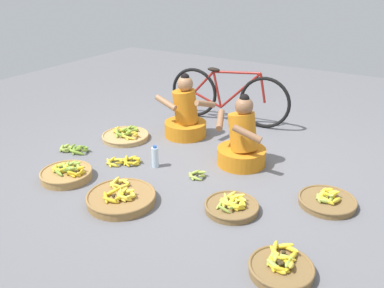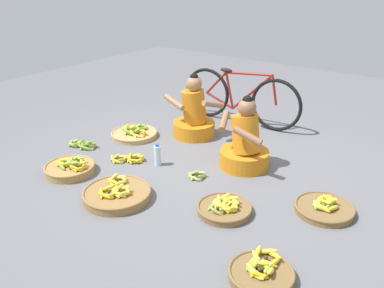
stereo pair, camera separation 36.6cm
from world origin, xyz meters
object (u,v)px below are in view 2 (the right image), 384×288
at_px(banana_basket_mid_right, 224,208).
at_px(banana_basket_mid_left, 134,133).
at_px(vendor_woman_front, 245,145).
at_px(vendor_woman_behind, 194,116).
at_px(banana_basket_near_vendor, 261,273).
at_px(loose_bananas_back_center, 196,175).
at_px(bicycle_leaning, 240,97).
at_px(water_bottle, 157,155).
at_px(loose_bananas_front_left, 130,158).
at_px(loose_bananas_front_right, 82,144).
at_px(banana_basket_near_bicycle, 324,208).
at_px(banana_basket_front_center, 117,194).
at_px(banana_basket_back_left, 70,168).

relative_size(banana_basket_mid_right, banana_basket_mid_left, 0.83).
height_order(vendor_woman_front, vendor_woman_behind, vendor_woman_behind).
xyz_separation_m(banana_basket_near_vendor, loose_bananas_back_center, (-1.21, 0.90, -0.03)).
relative_size(bicycle_leaning, water_bottle, 6.97).
relative_size(loose_bananas_front_left, loose_bananas_front_right, 0.99).
distance_m(vendor_woman_behind, banana_basket_near_vendor, 2.60).
bearing_deg(vendor_woman_behind, water_bottle, -78.56).
relative_size(loose_bananas_front_left, loose_bananas_back_center, 1.78).
distance_m(loose_bananas_front_left, loose_bananas_back_center, 0.82).
xyz_separation_m(banana_basket_near_bicycle, loose_bananas_front_right, (-2.79, -0.36, -0.01)).
bearing_deg(banana_basket_near_bicycle, banana_basket_front_center, -149.98).
bearing_deg(banana_basket_near_bicycle, loose_bananas_back_center, -172.61).
relative_size(banana_basket_back_left, banana_basket_front_center, 0.82).
relative_size(banana_basket_mid_left, water_bottle, 2.36).
height_order(banana_basket_front_center, water_bottle, water_bottle).
distance_m(banana_basket_near_vendor, loose_bananas_front_right, 2.83).
height_order(bicycle_leaning, banana_basket_front_center, bicycle_leaning).
xyz_separation_m(vendor_woman_behind, bicycle_leaning, (0.22, 0.73, 0.10)).
xyz_separation_m(vendor_woman_behind, banana_basket_near_vendor, (1.89, -1.77, -0.20)).
xyz_separation_m(vendor_woman_behind, banana_basket_near_bicycle, (1.94, -0.71, -0.21)).
xyz_separation_m(bicycle_leaning, banana_basket_mid_right, (1.03, -1.96, -0.31)).
relative_size(banana_basket_back_left, loose_bananas_front_left, 1.40).
xyz_separation_m(vendor_woman_behind, loose_bananas_front_right, (-0.85, -1.07, -0.23)).
xyz_separation_m(banana_basket_near_bicycle, water_bottle, (-1.76, -0.19, 0.07)).
distance_m(banana_basket_near_bicycle, loose_bananas_front_left, 2.09).
height_order(vendor_woman_behind, loose_bananas_back_center, vendor_woman_behind).
relative_size(banana_basket_near_vendor, banana_basket_mid_left, 0.80).
relative_size(vendor_woman_behind, banana_basket_front_center, 1.27).
bearing_deg(bicycle_leaning, loose_bananas_front_left, -101.45).
height_order(vendor_woman_front, banana_basket_near_vendor, vendor_woman_front).
xyz_separation_m(vendor_woman_behind, water_bottle, (0.18, -0.90, -0.14)).
relative_size(banana_basket_mid_left, loose_bananas_front_left, 1.57).
bearing_deg(vendor_woman_behind, loose_bananas_front_left, -97.48).
distance_m(bicycle_leaning, water_bottle, 1.64).
height_order(vendor_woman_behind, water_bottle, vendor_woman_behind).
height_order(banana_basket_near_vendor, loose_bananas_back_center, banana_basket_near_vendor).
xyz_separation_m(loose_bananas_front_left, water_bottle, (0.31, 0.11, 0.08)).
height_order(banana_basket_back_left, loose_bananas_front_left, banana_basket_back_left).
xyz_separation_m(loose_bananas_front_right, water_bottle, (1.03, 0.17, 0.08)).
bearing_deg(banana_basket_mid_left, loose_bananas_back_center, -17.63).
distance_m(vendor_woman_front, loose_bananas_front_right, 1.93).
xyz_separation_m(loose_bananas_front_left, loose_bananas_back_center, (0.81, 0.13, -0.00)).
bearing_deg(loose_bananas_front_right, bicycle_leaning, 59.19).
bearing_deg(banana_basket_back_left, banana_basket_front_center, -4.81).
relative_size(banana_basket_front_center, loose_bananas_back_center, 3.05).
distance_m(bicycle_leaning, loose_bananas_front_left, 1.79).
xyz_separation_m(vendor_woman_front, banana_basket_mid_right, (0.32, -0.87, -0.20)).
distance_m(banana_basket_mid_right, loose_bananas_back_center, 0.68).
height_order(banana_basket_mid_right, loose_bananas_front_left, banana_basket_mid_right).
distance_m(banana_basket_mid_left, loose_bananas_back_center, 1.32).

